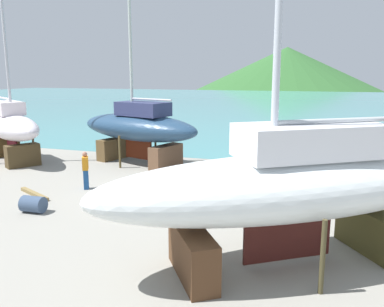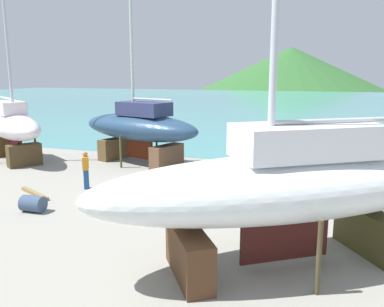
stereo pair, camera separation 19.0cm
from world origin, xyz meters
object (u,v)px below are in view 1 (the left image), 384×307
worker (86,170)px  barrel_rust_far (33,204)px  sailboat_far_slipway (10,127)px  barrel_ochre (345,185)px  sailboat_small_center (292,184)px  sailboat_large_starboard (138,128)px

worker → barrel_rust_far: worker is taller
sailboat_far_slipway → barrel_ochre: bearing=30.3°
worker → barrel_ochre: size_ratio=2.07×
sailboat_far_slipway → barrel_rust_far: sailboat_far_slipway is taller
barrel_ochre → sailboat_small_center: bearing=-103.3°
sailboat_small_center → worker: (-8.99, 4.53, -1.33)m
barrel_rust_far → barrel_ochre: size_ratio=1.04×
sailboat_large_starboard → sailboat_small_center: sailboat_small_center is taller
sailboat_small_center → barrel_rust_far: 9.46m
sailboat_far_slipway → worker: sailboat_far_slipway is taller
sailboat_large_starboard → barrel_ochre: sailboat_large_starboard is taller
sailboat_large_starboard → barrel_ochre: 11.14m
sailboat_far_slipway → barrel_ochre: size_ratio=15.99×
sailboat_small_center → sailboat_far_slipway: sailboat_small_center is taller
sailboat_small_center → sailboat_far_slipway: bearing=-60.6°
worker → barrel_ochre: worker is taller
sailboat_small_center → barrel_ochre: size_ratio=19.32×
barrel_rust_far → sailboat_small_center: bearing=-8.1°
sailboat_large_starboard → sailboat_small_center: size_ratio=0.74×
sailboat_large_starboard → sailboat_far_slipway: 7.37m
sailboat_large_starboard → worker: (-0.03, -5.41, -1.16)m
sailboat_far_slipway → sailboat_large_starboard: bearing=45.8°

